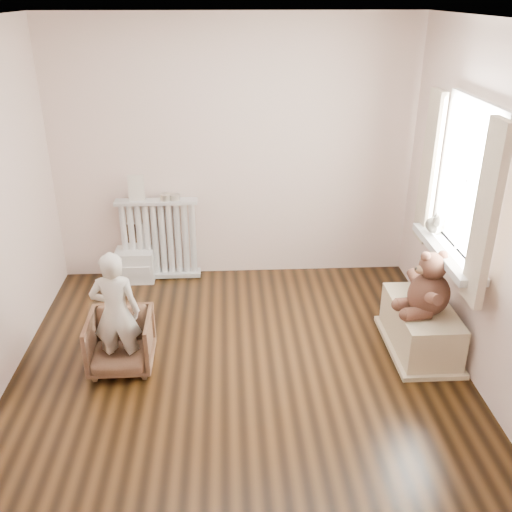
{
  "coord_description": "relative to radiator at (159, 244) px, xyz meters",
  "views": [
    {
      "loc": [
        -0.08,
        -3.74,
        2.77
      ],
      "look_at": [
        0.15,
        0.45,
        0.8
      ],
      "focal_mm": 40.0,
      "sensor_mm": 36.0,
      "label": 1
    }
  ],
  "objects": [
    {
      "name": "front_wall",
      "position": [
        0.78,
        -3.48,
        0.91
      ],
      "size": [
        3.6,
        0.02,
        2.6
      ],
      "primitive_type": "cube",
      "color": "silver",
      "rests_on": "ground"
    },
    {
      "name": "floor",
      "position": [
        0.78,
        -1.68,
        -0.39
      ],
      "size": [
        3.6,
        3.6,
        0.01
      ],
      "primitive_type": "cube",
      "color": "black",
      "rests_on": "ground"
    },
    {
      "name": "armchair",
      "position": [
        -0.16,
        -1.57,
        -0.16
      ],
      "size": [
        0.5,
        0.51,
        0.46
      ],
      "primitive_type": "imported",
      "rotation": [
        0.0,
        0.0,
        0.01
      ],
      "color": "brown",
      "rests_on": "floor"
    },
    {
      "name": "teddy_bear",
      "position": [
        2.29,
        -1.54,
        0.28
      ],
      "size": [
        0.47,
        0.38,
        0.53
      ],
      "primitive_type": null,
      "rotation": [
        0.0,
        0.0,
        0.11
      ],
      "color": "#3B2017",
      "rests_on": "toy_bench"
    },
    {
      "name": "ceiling",
      "position": [
        0.78,
        -1.68,
        2.21
      ],
      "size": [
        3.6,
        3.6,
        0.01
      ],
      "primitive_type": "cube",
      "color": "white",
      "rests_on": "ground"
    },
    {
      "name": "child",
      "position": [
        -0.16,
        -1.62,
        0.14
      ],
      "size": [
        0.37,
        0.25,
        1.02
      ],
      "primitive_type": "imported",
      "rotation": [
        0.0,
        0.0,
        3.15
      ],
      "color": "beige",
      "rests_on": "armchair"
    },
    {
      "name": "radiator",
      "position": [
        0.0,
        0.0,
        0.0
      ],
      "size": [
        0.82,
        0.16,
        0.86
      ],
      "primitive_type": "cube",
      "color": "silver",
      "rests_on": "floor"
    },
    {
      "name": "back_wall",
      "position": [
        0.78,
        0.12,
        0.91
      ],
      "size": [
        3.6,
        0.02,
        2.6
      ],
      "primitive_type": "cube",
      "color": "silver",
      "rests_on": "ground"
    },
    {
      "name": "curtain_right",
      "position": [
        2.43,
        -0.81,
        1.0
      ],
      "size": [
        0.06,
        0.26,
        1.3
      ],
      "primitive_type": "cube",
      "color": "beige",
      "rests_on": "right_wall"
    },
    {
      "name": "toy_bench",
      "position": [
        2.3,
        -1.44,
        -0.19
      ],
      "size": [
        0.46,
        0.86,
        0.4
      ],
      "primitive_type": "cube",
      "color": "beige",
      "rests_on": "floor"
    },
    {
      "name": "window_sill",
      "position": [
        2.45,
        -1.38,
        0.48
      ],
      "size": [
        0.22,
        1.1,
        0.06
      ],
      "primitive_type": "cube",
      "color": "silver",
      "rests_on": "right_wall"
    },
    {
      "name": "paper_doll",
      "position": [
        -0.18,
        0.0,
        0.61
      ],
      "size": [
        0.16,
        0.01,
        0.26
      ],
      "primitive_type": "cube",
      "color": "beige",
      "rests_on": "radiator"
    },
    {
      "name": "right_wall",
      "position": [
        2.58,
        -1.68,
        0.91
      ],
      "size": [
        0.02,
        3.6,
        2.6
      ],
      "primitive_type": "cube",
      "color": "silver",
      "rests_on": "ground"
    },
    {
      "name": "toy_vanity",
      "position": [
        -0.26,
        -0.03,
        -0.11
      ],
      "size": [
        0.39,
        0.28,
        0.61
      ],
      "primitive_type": "cube",
      "color": "silver",
      "rests_on": "floor"
    },
    {
      "name": "tin_b",
      "position": [
        0.19,
        0.0,
        0.5
      ],
      "size": [
        0.1,
        0.1,
        0.06
      ],
      "primitive_type": "cylinder",
      "color": "#A59E8C",
      "rests_on": "radiator"
    },
    {
      "name": "tin_a",
      "position": [
        0.1,
        0.0,
        0.51
      ],
      "size": [
        0.11,
        0.11,
        0.06
      ],
      "primitive_type": "cylinder",
      "color": "#A59E8C",
      "rests_on": "radiator"
    },
    {
      "name": "window",
      "position": [
        2.54,
        -1.38,
        1.06
      ],
      "size": [
        0.03,
        0.9,
        1.1
      ],
      "primitive_type": "cube",
      "color": "white",
      "rests_on": "right_wall"
    },
    {
      "name": "curtain_left",
      "position": [
        2.43,
        -1.95,
        1.0
      ],
      "size": [
        0.06,
        0.26,
        1.3
      ],
      "primitive_type": "cube",
      "color": "beige",
      "rests_on": "right_wall"
    },
    {
      "name": "plush_cat",
      "position": [
        2.44,
        -1.07,
        0.61
      ],
      "size": [
        0.15,
        0.24,
        0.2
      ],
      "primitive_type": null,
      "rotation": [
        0.0,
        0.0,
        -0.01
      ],
      "color": "slate",
      "rests_on": "window_sill"
    }
  ]
}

